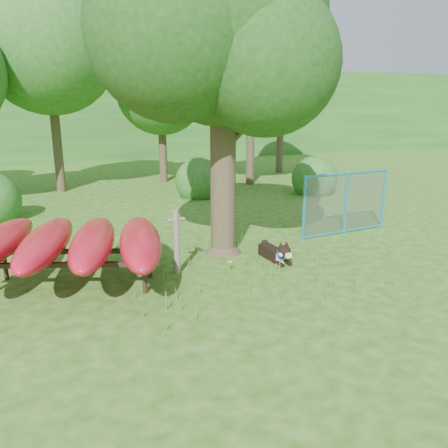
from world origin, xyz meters
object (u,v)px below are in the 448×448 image
object	(u,v)px
husky_dog	(276,253)
fence_section	(346,203)
oak_tree	(220,33)
kayak_rack	(70,243)

from	to	relation	value
husky_dog	fence_section	size ratio (longest dim) A/B	0.43
oak_tree	kayak_rack	world-z (taller)	oak_tree
oak_tree	husky_dog	world-z (taller)	oak_tree
oak_tree	fence_section	xyz separation A→B (m)	(3.72, 0.39, -4.00)
oak_tree	husky_dog	size ratio (longest dim) A/B	5.95
oak_tree	husky_dog	bearing A→B (deg)	-46.89
oak_tree	husky_dog	distance (m)	4.85
oak_tree	fence_section	bearing A→B (deg)	5.99
kayak_rack	fence_section	size ratio (longest dim) A/B	1.46
oak_tree	fence_section	world-z (taller)	oak_tree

